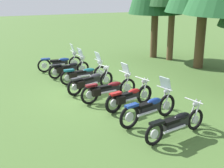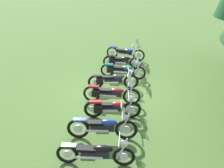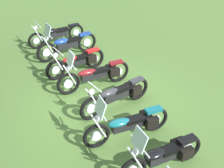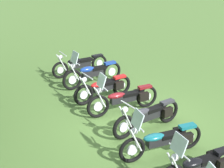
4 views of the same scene
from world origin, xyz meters
The scene contains 8 objects.
ground_plane centered at (0.00, 0.00, 0.00)m, with size 80.00×80.00×0.00m, color #4C7033.
motorcycle_1 centered at (-3.06, -0.47, 0.45)m, with size 0.78×2.12×1.35m.
motorcycle_2 centered at (-1.81, -0.14, 0.46)m, with size 0.66×2.31×1.36m.
motorcycle_3 centered at (-0.51, -0.30, 0.45)m, with size 0.95×2.28×1.01m.
motorcycle_4 centered at (0.75, -0.02, 0.47)m, with size 0.79×2.41×1.38m.
motorcycle_5 centered at (1.82, 0.31, 0.44)m, with size 0.90×2.14×1.01m.
motorcycle_6 centered at (3.13, 0.38, 0.49)m, with size 0.81×2.34×1.39m.
motorcycle_7 centered at (4.36, 0.55, 0.44)m, with size 0.77×2.32×0.99m.
Camera 4 is at (-9.00, 3.49, 5.24)m, focal length 59.22 mm.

